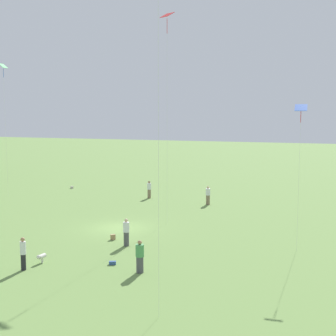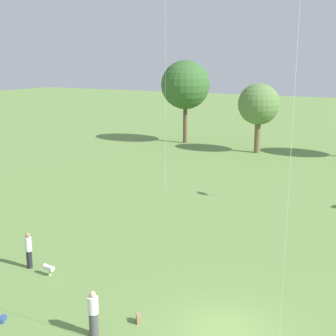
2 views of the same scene
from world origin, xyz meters
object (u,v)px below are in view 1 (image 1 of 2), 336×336
at_px(kite_3, 3,74).
at_px(dog_1, 41,257).
at_px(picnic_bag_0, 113,237).
at_px(kite_4, 301,114).
at_px(picnic_bag_1, 112,263).
at_px(picnic_bag_2, 72,187).
at_px(person_0, 23,253).
at_px(person_4, 208,196).
at_px(person_2, 126,232).
at_px(person_1, 149,190).
at_px(kite_0, 167,27).
at_px(person_3, 140,257).

height_order(kite_3, dog_1, kite_3).
distance_m(kite_3, picnic_bag_0, 25.23).
relative_size(kite_4, picnic_bag_1, 20.67).
xyz_separation_m(kite_3, dog_1, (-17.41, -17.11, -12.66)).
distance_m(kite_3, picnic_bag_2, 15.33).
xyz_separation_m(person_0, person_4, (22.69, -4.22, -0.06)).
relative_size(person_2, dog_1, 2.72).
height_order(person_2, person_4, person_2).
bearing_deg(kite_3, person_1, -26.00).
xyz_separation_m(person_1, picnic_bag_0, (-16.22, -4.28, -0.72)).
height_order(person_0, picnic_bag_0, person_0).
bearing_deg(kite_3, person_2, -76.58).
bearing_deg(kite_3, kite_4, -61.73).
xyz_separation_m(kite_0, kite_3, (5.03, 20.32, -2.60)).
relative_size(person_3, kite_0, 0.11).
bearing_deg(picnic_bag_1, kite_4, -54.48).
bearing_deg(kite_3, person_3, -81.16).
height_order(person_2, person_3, person_2).
distance_m(kite_4, dog_1, 18.28).
relative_size(person_3, person_4, 1.00).
relative_size(person_4, kite_0, 0.11).
bearing_deg(person_0, kite_0, 43.03).
bearing_deg(picnic_bag_0, person_0, 167.71).
bearing_deg(kite_4, person_3, -93.90).
relative_size(person_4, dog_1, 2.68).
distance_m(person_2, kite_3, 26.54).
relative_size(kite_4, picnic_bag_2, 27.04).
xyz_separation_m(person_1, kite_4, (-14.14, -16.69, 7.93)).
xyz_separation_m(person_0, picnic_bag_1, (2.71, -4.26, -0.87)).
xyz_separation_m(person_2, kite_4, (3.13, -10.83, 7.92)).
bearing_deg(person_1, person_2, 124.50).
relative_size(dog_1, picnic_bag_0, 1.80).
xyz_separation_m(kite_3, picnic_bag_1, (-16.12, -21.20, -12.94)).
xyz_separation_m(kite_4, picnic_bag_2, (16.81, 28.00, -8.71)).
bearing_deg(picnic_bag_1, person_4, 0.12).
height_order(person_0, person_1, person_0).
height_order(person_3, person_4, person_3).
relative_size(kite_0, dog_1, 24.35).
height_order(person_0, kite_4, kite_4).
relative_size(person_2, person_4, 1.01).
bearing_deg(person_4, picnic_bag_2, 124.30).
xyz_separation_m(person_0, dog_1, (1.42, -0.17, -0.58)).
height_order(person_0, person_2, person_0).
bearing_deg(picnic_bag_1, picnic_bag_0, 27.71).
bearing_deg(dog_1, person_4, -97.89).
distance_m(kite_3, kite_4, 32.60).
xyz_separation_m(person_0, picnic_bag_2, (26.53, 13.93, -0.84)).
distance_m(person_1, person_4, 6.93).
bearing_deg(kite_0, dog_1, -36.05).
distance_m(kite_0, picnic_bag_0, 16.72).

